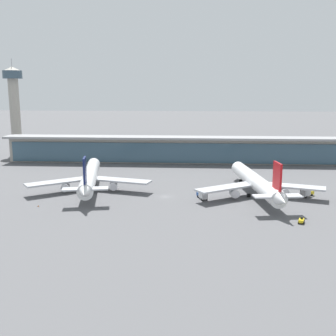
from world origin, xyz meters
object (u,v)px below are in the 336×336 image
(airliner_left_stand, at_px, (90,177))
(control_tower, at_px, (14,102))
(safety_cone_alpha, at_px, (38,206))
(airliner_centre_stand, at_px, (256,182))
(service_truck_near_nose_blue, at_px, (202,195))
(service_truck_mid_apron_yellow, at_px, (301,221))
(service_truck_under_wing_yellow, at_px, (307,193))

(airliner_left_stand, xyz_separation_m, control_tower, (-71.79, 93.75, 27.45))
(safety_cone_alpha, bearing_deg, airliner_centre_stand, 14.01)
(service_truck_near_nose_blue, bearing_deg, service_truck_mid_apron_yellow, -41.33)
(service_truck_near_nose_blue, bearing_deg, airliner_left_stand, 166.02)
(service_truck_mid_apron_yellow, bearing_deg, airliner_centre_stand, 106.19)
(service_truck_under_wing_yellow, distance_m, control_tower, 191.02)
(service_truck_near_nose_blue, bearing_deg, safety_cone_alpha, -166.58)
(safety_cone_alpha, bearing_deg, service_truck_near_nose_blue, 13.42)
(airliner_centre_stand, xyz_separation_m, control_tower, (-140.10, 99.47, 27.45))
(control_tower, height_order, safety_cone_alpha, control_tower)
(airliner_left_stand, relative_size, control_tower, 1.11)
(airliner_left_stand, height_order, service_truck_under_wing_yellow, airliner_left_stand)
(airliner_left_stand, bearing_deg, control_tower, 127.44)
(airliner_centre_stand, bearing_deg, control_tower, 144.62)
(airliner_left_stand, height_order, control_tower, control_tower)
(service_truck_mid_apron_yellow, bearing_deg, safety_cone_alpha, 171.86)
(service_truck_mid_apron_yellow, bearing_deg, airliner_left_stand, 153.47)
(service_truck_near_nose_blue, xyz_separation_m, control_tower, (-118.79, 105.45, 31.38))
(safety_cone_alpha, bearing_deg, service_truck_mid_apron_yellow, -8.14)
(airliner_left_stand, distance_m, airliner_centre_stand, 68.55)
(control_tower, bearing_deg, airliner_centre_stand, -35.38)
(service_truck_mid_apron_yellow, distance_m, safety_cone_alpha, 91.57)
(service_truck_mid_apron_yellow, xyz_separation_m, safety_cone_alpha, (-90.65, 12.97, -0.56))
(airliner_left_stand, relative_size, service_truck_mid_apron_yellow, 20.26)
(control_tower, relative_size, safety_cone_alpha, 86.29)
(service_truck_near_nose_blue, distance_m, safety_cone_alpha, 61.40)
(airliner_left_stand, bearing_deg, service_truck_near_nose_blue, -13.98)
(airliner_centre_stand, height_order, service_truck_near_nose_blue, airliner_centre_stand)
(airliner_centre_stand, distance_m, control_tower, 174.00)
(service_truck_near_nose_blue, bearing_deg, control_tower, 138.41)
(service_truck_near_nose_blue, bearing_deg, airliner_centre_stand, 15.66)
(service_truck_under_wing_yellow, height_order, safety_cone_alpha, service_truck_under_wing_yellow)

